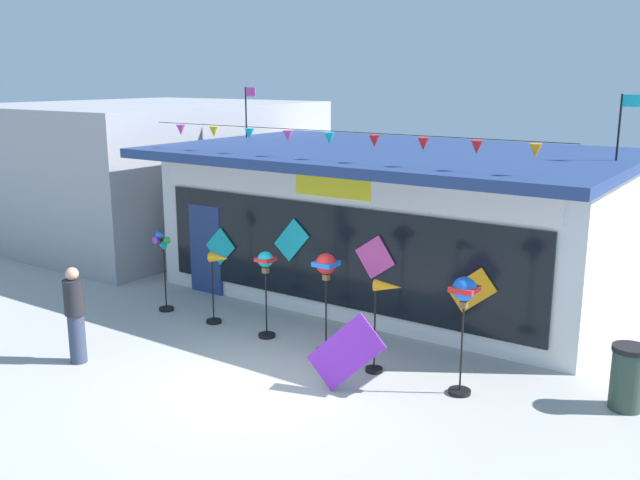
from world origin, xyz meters
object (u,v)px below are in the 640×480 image
wind_spinner_far_right (464,301)px  wind_spinner_left (217,274)px  trash_bin (628,377)px  wind_spinner_center_right (326,274)px  display_kite_on_ground (346,352)px  kite_shop_building (399,218)px  wind_spinner_right (384,307)px  wind_spinner_center_left (266,273)px  wind_spinner_far_left (163,260)px  person_near_camera (75,315)px

wind_spinner_far_right → wind_spinner_left: bearing=177.4°
trash_bin → wind_spinner_center_right: bearing=-171.9°
trash_bin → display_kite_on_ground: bearing=-153.7°
kite_shop_building → wind_spinner_right: bearing=-64.7°
trash_bin → wind_spinner_right: bearing=-165.5°
wind_spinner_left → wind_spinner_center_left: wind_spinner_center_left is taller
wind_spinner_far_left → wind_spinner_right: (5.31, -0.23, 0.05)m
kite_shop_building → wind_spinner_far_left: kite_shop_building is taller
wind_spinner_right → trash_bin: size_ratio=1.65×
wind_spinner_right → person_near_camera: (-4.53, -2.51, -0.30)m
display_kite_on_ground → wind_spinner_center_right: bearing=134.7°
wind_spinner_far_left → person_near_camera: (0.78, -2.74, -0.24)m
wind_spinner_far_left → wind_spinner_center_left: size_ratio=1.03×
wind_spinner_center_right → wind_spinner_far_right: 2.63m
wind_spinner_right → display_kite_on_ground: size_ratio=1.35×
wind_spinner_left → wind_spinner_far_right: bearing=-2.6°
kite_shop_building → wind_spinner_right: (2.07, -4.38, -0.49)m
wind_spinner_center_left → kite_shop_building: bearing=82.5°
wind_spinner_far_left → wind_spinner_center_right: 4.05m
wind_spinner_center_right → trash_bin: (4.84, 0.69, -0.94)m
kite_shop_building → wind_spinner_far_left: (-3.24, -4.14, -0.55)m
display_kite_on_ground → wind_spinner_far_left: bearing=167.5°
wind_spinner_far_right → display_kite_on_ground: 1.95m
wind_spinner_far_left → wind_spinner_left: bearing=0.8°
wind_spinner_right → person_near_camera: bearing=-151.0°
wind_spinner_center_left → wind_spinner_right: wind_spinner_center_left is taller
wind_spinner_far_right → trash_bin: (2.21, 0.90, -1.00)m
trash_bin → wind_spinner_center_left: bearing=-173.7°
wind_spinner_center_left → person_near_camera: (-1.92, -2.75, -0.39)m
wind_spinner_center_left → wind_spinner_center_right: bearing=-0.2°
wind_spinner_far_left → wind_spinner_center_right: bearing=0.0°
display_kite_on_ground → wind_spinner_center_left: bearing=155.1°
wind_spinner_far_left → wind_spinner_center_left: bearing=0.1°
kite_shop_building → wind_spinner_center_left: 4.19m
wind_spinner_left → trash_bin: 7.44m
wind_spinner_far_left → display_kite_on_ground: bearing=-12.5°
wind_spinner_center_left → person_near_camera: 3.37m
kite_shop_building → wind_spinner_far_left: 5.28m
wind_spinner_far_left → wind_spinner_center_right: (4.04, 0.00, 0.34)m
wind_spinner_center_left → trash_bin: 6.26m
person_near_camera → wind_spinner_center_right: bearing=-165.6°
wind_spinner_center_left → wind_spinner_far_right: 3.98m
wind_spinner_left → trash_bin: (7.39, 0.67, -0.54)m
wind_spinner_center_left → display_kite_on_ground: (2.47, -1.14, -0.60)m
wind_spinner_far_right → trash_bin: bearing=22.2°
wind_spinner_far_right → display_kite_on_ground: bearing=-148.2°
wind_spinner_far_left → person_near_camera: size_ratio=1.01×
wind_spinner_left → display_kite_on_ground: size_ratio=1.23×
wind_spinner_far_left → wind_spinner_left: (1.48, 0.02, -0.07)m
wind_spinner_right → wind_spinner_far_right: size_ratio=0.86×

